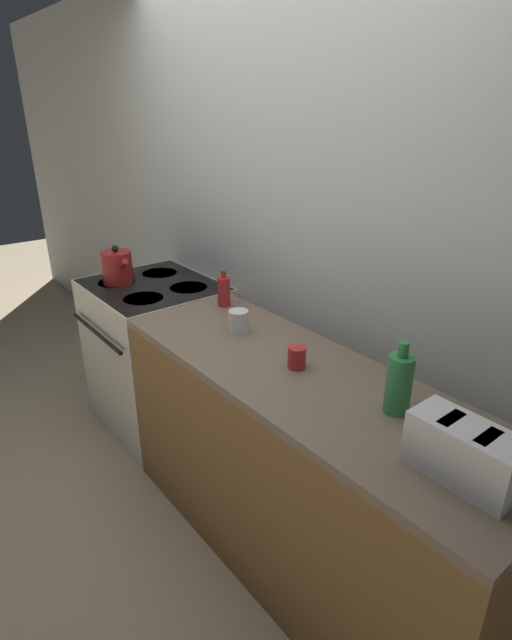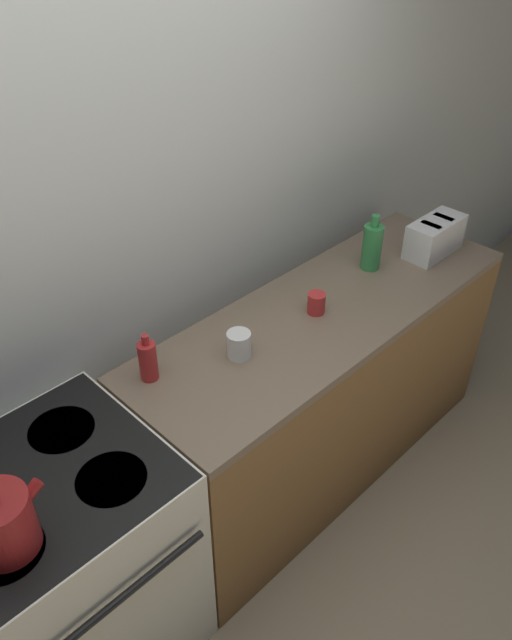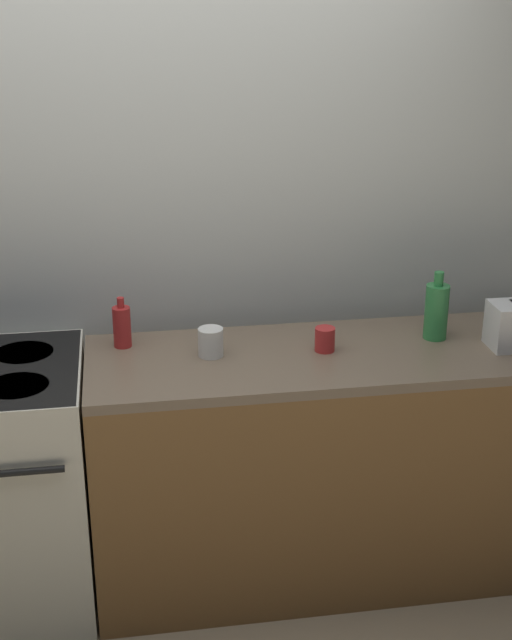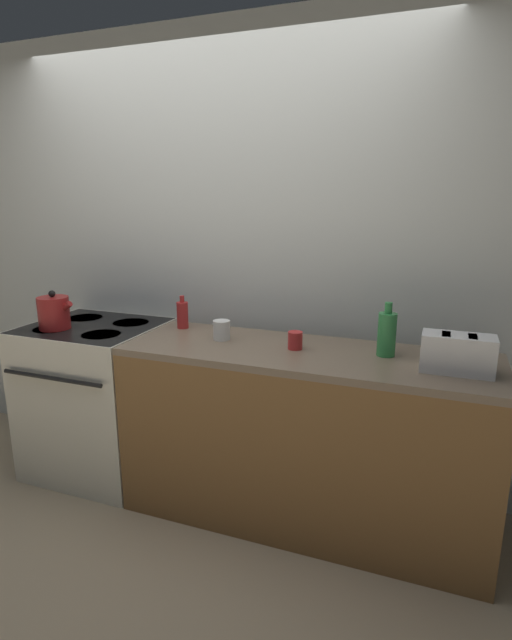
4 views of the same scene
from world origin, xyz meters
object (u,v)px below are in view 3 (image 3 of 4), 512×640
at_px(cup_red, 325,339).
at_px(bottle_green, 436,311).
at_px(bottle_red, 122,326).
at_px(cup_white, 211,342).

bearing_deg(cup_red, bottle_green, 7.02).
height_order(bottle_red, cup_white, bottle_red).
bearing_deg(cup_white, cup_red, -2.92).
xyz_separation_m(cup_white, cup_red, (0.41, -0.02, -0.01)).
relative_size(bottle_green, bottle_red, 1.37).
bearing_deg(bottle_green, bottle_red, 174.86).
distance_m(bottle_green, cup_red, 0.44).
bearing_deg(cup_white, bottle_red, 156.17).
height_order(bottle_green, bottle_red, bottle_green).
distance_m(bottle_green, bottle_red, 1.16).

